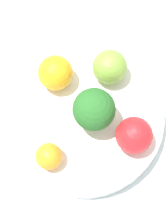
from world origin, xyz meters
TOP-DOWN VIEW (x-y plane):
  - ground_plane at (0.00, 0.00)m, footprint 6.00×6.00m
  - table_surface at (0.00, 0.00)m, footprint 1.20×1.20m
  - bowl at (0.00, 0.00)m, footprint 0.22×0.22m
  - broccoli at (-0.00, -0.01)m, footprint 0.06×0.06m
  - apple_red at (0.07, -0.00)m, footprint 0.05×0.05m
  - apple_green at (-0.00, -0.07)m, footprint 0.05×0.05m
  - orange_front at (0.02, 0.06)m, footprint 0.05×0.05m
  - orange_back at (-0.08, 0.01)m, footprint 0.03×0.03m

SIDE VIEW (x-z plane):
  - ground_plane at x=0.00m, z-range 0.00..0.00m
  - table_surface at x=0.00m, z-range 0.00..0.02m
  - bowl at x=0.00m, z-range 0.02..0.05m
  - orange_back at x=-0.08m, z-range 0.05..0.08m
  - apple_red at x=0.07m, z-range 0.05..0.10m
  - apple_green at x=0.00m, z-range 0.05..0.10m
  - orange_front at x=0.02m, z-range 0.05..0.10m
  - broccoli at x=0.00m, z-range 0.05..0.12m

